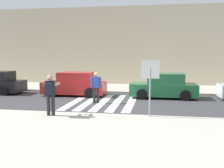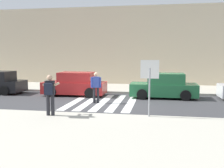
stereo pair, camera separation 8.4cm
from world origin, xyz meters
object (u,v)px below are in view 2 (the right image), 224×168
at_px(stop_sign, 150,76).
at_px(parked_car_red, 75,85).
at_px(parked_car_green, 164,86).
at_px(pedestrian_crossing, 96,86).
at_px(photographer_with_backpack, 50,91).

distance_m(stop_sign, parked_car_red, 7.70).
xyz_separation_m(parked_car_red, parked_car_green, (5.79, 0.00, 0.00)).
bearing_deg(pedestrian_crossing, stop_sign, -46.98).
bearing_deg(photographer_with_backpack, stop_sign, 7.89).
bearing_deg(pedestrian_crossing, parked_car_green, 32.63).
bearing_deg(photographer_with_backpack, parked_car_red, 98.50).
relative_size(photographer_with_backpack, parked_car_red, 0.42).
bearing_deg(pedestrian_crossing, parked_car_red, 129.61).
distance_m(parked_car_red, parked_car_green, 5.79).
distance_m(photographer_with_backpack, parked_car_red, 6.35).
xyz_separation_m(stop_sign, pedestrian_crossing, (-3.06, 3.28, -0.87)).
relative_size(photographer_with_backpack, parked_car_green, 0.42).
distance_m(stop_sign, parked_car_green, 5.85).
bearing_deg(parked_car_red, pedestrian_crossing, -50.39).
bearing_deg(photographer_with_backpack, parked_car_green, 52.26).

